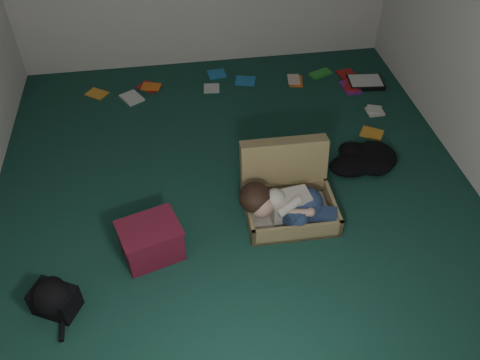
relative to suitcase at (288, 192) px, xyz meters
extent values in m
plane|color=#153E33|center=(-0.39, 0.14, -0.15)|extent=(4.50, 4.50, 0.00)
cube|color=#9E8957|center=(0.00, -0.14, -0.07)|extent=(0.71, 0.51, 0.16)
cube|color=silver|center=(0.00, -0.14, -0.11)|extent=(0.65, 0.45, 0.02)
cube|color=#9E8957|center=(0.00, 0.18, 0.10)|extent=(0.70, 0.22, 0.51)
cube|color=beige|center=(-0.02, -0.16, 0.02)|extent=(0.32, 0.21, 0.22)
sphere|color=tan|center=(-0.25, -0.19, 0.08)|extent=(0.19, 0.19, 0.19)
ellipsoid|color=black|center=(-0.29, -0.13, 0.11)|extent=(0.25, 0.26, 0.22)
ellipsoid|color=navy|center=(0.13, -0.15, 0.02)|extent=(0.23, 0.26, 0.22)
cube|color=navy|center=(0.05, -0.26, 0.01)|extent=(0.29, 0.21, 0.14)
cube|color=navy|center=(0.20, -0.27, -0.02)|extent=(0.27, 0.19, 0.11)
sphere|color=white|center=(0.29, -0.24, -0.04)|extent=(0.11, 0.11, 0.11)
sphere|color=white|center=(0.29, -0.31, -0.05)|extent=(0.10, 0.10, 0.10)
cylinder|color=tan|center=(0.03, -0.29, 0.06)|extent=(0.18, 0.06, 0.07)
cube|color=maroon|center=(-1.09, -0.33, -0.02)|extent=(0.48, 0.42, 0.27)
cube|color=maroon|center=(-1.09, -0.33, 0.13)|extent=(0.51, 0.45, 0.02)
cube|color=black|center=(1.24, 1.64, -0.13)|extent=(0.40, 0.31, 0.05)
cube|color=white|center=(1.24, 1.64, -0.10)|extent=(0.36, 0.27, 0.01)
cube|color=orange|center=(-1.61, 1.89, -0.14)|extent=(0.20, 0.15, 0.02)
cube|color=#B31817|center=(-1.06, 1.94, -0.14)|extent=(0.25, 0.24, 0.02)
cube|color=silver|center=(-0.41, 1.81, -0.14)|extent=(0.20, 0.23, 0.02)
cube|color=#2172B3|center=(-0.03, 1.90, -0.14)|extent=(0.21, 0.24, 0.02)
cube|color=orange|center=(0.51, 1.81, -0.14)|extent=(0.25, 0.23, 0.02)
cube|color=green|center=(0.82, 1.90, -0.14)|extent=(0.21, 0.17, 0.02)
cube|color=#7E238C|center=(1.06, 1.59, -0.14)|extent=(0.25, 0.24, 0.02)
cube|color=beige|center=(1.16, 1.13, -0.14)|extent=(0.18, 0.22, 0.02)
cube|color=orange|center=(1.01, 0.80, -0.14)|extent=(0.22, 0.24, 0.02)
cube|color=#B31817|center=(1.10, 1.84, -0.14)|extent=(0.24, 0.22, 0.02)
cube|color=silver|center=(-1.24, 1.75, -0.14)|extent=(0.22, 0.18, 0.02)
cube|color=#2172B3|center=(-0.32, 2.08, -0.14)|extent=(0.24, 0.25, 0.02)
camera|label=1|loc=(-0.82, -2.79, 2.83)|focal=38.00mm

